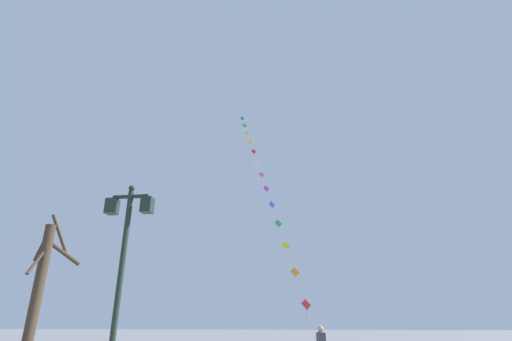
# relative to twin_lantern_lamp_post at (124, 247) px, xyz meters

# --- Properties ---
(twin_lantern_lamp_post) EXTENTS (1.24, 0.28, 5.20)m
(twin_lantern_lamp_post) POSITION_rel_twin_lantern_lamp_post_xyz_m (0.00, 0.00, 0.00)
(twin_lantern_lamp_post) COLOR #1E2D23
(twin_lantern_lamp_post) RESTS_ON ground_plane
(kite_train) EXTENTS (6.85, 18.20, 21.87)m
(kite_train) POSITION_rel_twin_lantern_lamp_post_xyz_m (1.65, 16.82, 7.81)
(kite_train) COLOR brown
(kite_train) RESTS_ON ground_plane
(bare_tree) EXTENTS (1.43, 1.92, 5.06)m
(bare_tree) POSITION_rel_twin_lantern_lamp_post_xyz_m (-3.48, 1.92, -1.04)
(bare_tree) COLOR #423323
(bare_tree) RESTS_ON ground_plane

